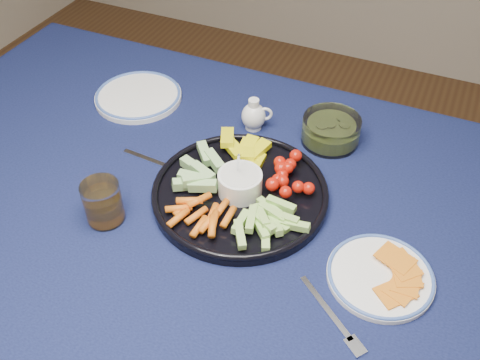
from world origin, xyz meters
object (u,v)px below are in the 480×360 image
at_px(creamer_pitcher, 254,116).
at_px(cheese_plate, 381,275).
at_px(pickle_bowl, 331,131).
at_px(side_plate_extra, 138,96).
at_px(dining_table, 222,248).
at_px(juice_tumbler, 103,204).
at_px(crudite_platter, 239,190).

relative_size(creamer_pitcher, cheese_plate, 0.42).
height_order(pickle_bowl, side_plate_extra, pickle_bowl).
relative_size(dining_table, juice_tumbler, 18.99).
bearing_deg(creamer_pitcher, side_plate_extra, -178.15).
bearing_deg(cheese_plate, dining_table, 177.57).
xyz_separation_m(dining_table, juice_tumbler, (-0.21, -0.09, 0.13)).
distance_m(creamer_pitcher, juice_tumbler, 0.41).
height_order(creamer_pitcher, pickle_bowl, creamer_pitcher).
bearing_deg(crudite_platter, side_plate_extra, 149.85).
bearing_deg(pickle_bowl, dining_table, -110.86).
height_order(dining_table, pickle_bowl, pickle_bowl).
bearing_deg(creamer_pitcher, juice_tumbler, -111.50).
relative_size(dining_table, pickle_bowl, 12.64).
relative_size(crudite_platter, creamer_pitcher, 4.56).
bearing_deg(cheese_plate, juice_tumbler, -171.94).
distance_m(dining_table, juice_tumbler, 0.26).
bearing_deg(juice_tumbler, cheese_plate, 8.06).
distance_m(dining_table, pickle_bowl, 0.36).
bearing_deg(dining_table, crudite_platter, 84.42).
height_order(creamer_pitcher, cheese_plate, creamer_pitcher).
relative_size(juice_tumbler, side_plate_extra, 0.40).
bearing_deg(juice_tumbler, dining_table, 22.95).
bearing_deg(creamer_pitcher, crudite_platter, -74.60).
xyz_separation_m(pickle_bowl, cheese_plate, (0.20, -0.34, -0.02)).
distance_m(crudite_platter, creamer_pitcher, 0.24).
bearing_deg(creamer_pitcher, cheese_plate, -39.78).
bearing_deg(pickle_bowl, cheese_plate, -59.82).
distance_m(juice_tumbler, side_plate_extra, 0.41).
height_order(pickle_bowl, cheese_plate, pickle_bowl).
bearing_deg(side_plate_extra, cheese_plate, -23.73).
bearing_deg(creamer_pitcher, dining_table, -79.40).
relative_size(creamer_pitcher, pickle_bowl, 0.60).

